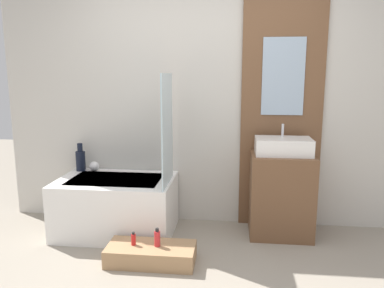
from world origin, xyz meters
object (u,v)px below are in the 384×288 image
sink (283,146)px  bottle_soap_primary (133,239)px  wooden_step_bench (151,254)px  bathtub (117,205)px  vase_tall_dark (81,160)px  bottle_soap_secondary (157,238)px  vase_round_light (94,166)px

sink → bottle_soap_primary: size_ratio=4.63×
wooden_step_bench → bathtub: bearing=129.3°
bottle_soap_primary → sink: bearing=28.5°
vase_tall_dark → bottle_soap_secondary: bearing=-40.6°
bottle_soap_secondary → vase_tall_dark: bearing=139.4°
bathtub → bottle_soap_primary: bearing=-60.7°
vase_tall_dark → vase_round_light: vase_tall_dark is taller
bottle_soap_secondary → bottle_soap_primary: bearing=180.0°
sink → bathtub: bearing=-175.7°
bathtub → vase_round_light: (-0.31, 0.27, 0.32)m
wooden_step_bench → bottle_soap_secondary: 0.15m
vase_tall_dark → sink: bearing=-4.2°
bathtub → bottle_soap_secondary: 0.78m
bathtub → bottle_soap_secondary: bathtub is taller
sink → vase_tall_dark: bearing=175.8°
vase_round_light → bottle_soap_secondary: vase_round_light is taller
bottle_soap_secondary → bathtub: bearing=132.4°
bottle_soap_primary → vase_tall_dark: bearing=132.9°
wooden_step_bench → vase_round_light: bearing=132.9°
sink → bottle_soap_secondary: sink is taller
wooden_step_bench → vase_round_light: size_ratio=7.31×
wooden_step_bench → bottle_soap_primary: bearing=180.0°
bathtub → sink: size_ratio=2.16×
bottle_soap_secondary → wooden_step_bench: bearing=180.0°
vase_tall_dark → bottle_soap_primary: (0.78, -0.84, -0.47)m
wooden_step_bench → vase_tall_dark: size_ratio=2.51×
wooden_step_bench → sink: sink is taller
sink → vase_tall_dark: sink is taller
bathtub → vase_tall_dark: bearing=149.6°
wooden_step_bench → bottle_soap_primary: size_ratio=6.53×
sink → vase_round_light: 1.94m
wooden_step_bench → vase_round_light: vase_round_light is taller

